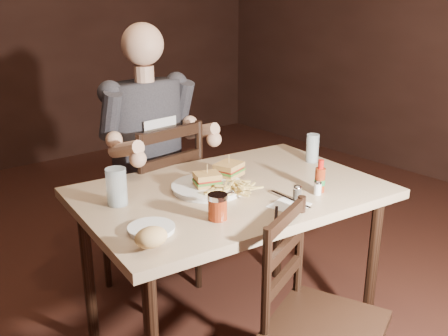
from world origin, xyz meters
TOP-DOWN VIEW (x-y plane):
  - room_shell at (0.00, 0.00)m, footprint 7.00×7.00m
  - main_table at (0.13, 0.23)m, footprint 1.34×0.97m
  - chair_far at (0.10, 0.86)m, footprint 0.48×0.52m
  - chair_near at (0.10, -0.34)m, footprint 0.51×0.53m
  - diner at (0.10, 0.81)m, footprint 0.58×0.47m
  - dinner_plate at (0.05, 0.28)m, footprint 0.33×0.33m
  - sandwich_left at (0.04, 0.28)m, footprint 0.13×0.12m
  - sandwich_right at (0.20, 0.32)m, footprint 0.14×0.13m
  - fries_pile at (0.09, 0.16)m, footprint 0.27×0.20m
  - ketchup_dollop at (0.16, 0.22)m, footprint 0.05×0.05m
  - glass_left at (-0.32, 0.38)m, footprint 0.09×0.09m
  - glass_right at (0.68, 0.26)m, footprint 0.07×0.07m
  - hot_sauce at (0.39, -0.03)m, footprint 0.05×0.05m
  - salt_shaker at (0.36, -0.05)m, footprint 0.03×0.03m
  - pepper_shaker at (0.24, -0.04)m, footprint 0.04×0.04m
  - syrup_dispenser at (-0.11, 0.02)m, footprint 0.08×0.08m
  - napkin at (0.19, -0.06)m, footprint 0.17×0.16m
  - knife at (0.23, -0.02)m, footprint 0.02×0.23m
  - fork at (0.08, -0.09)m, footprint 0.11×0.11m
  - side_plate at (-0.35, 0.09)m, footprint 0.18×0.18m
  - bread_roll at (-0.42, -0.03)m, footprint 0.12×0.10m

SIDE VIEW (x-z plane):
  - chair_near at x=0.10m, z-range 0.00..0.83m
  - chair_far at x=0.10m, z-range 0.00..0.96m
  - main_table at x=0.13m, z-range 0.31..1.08m
  - napkin at x=0.19m, z-range 0.77..0.77m
  - fork at x=0.08m, z-range 0.77..0.78m
  - knife at x=0.23m, z-range 0.77..0.78m
  - side_plate at x=-0.35m, z-range 0.77..0.78m
  - dinner_plate at x=0.05m, z-range 0.77..0.79m
  - ketchup_dollop at x=0.16m, z-range 0.79..0.80m
  - salt_shaker at x=0.36m, z-range 0.77..0.83m
  - pepper_shaker at x=0.24m, z-range 0.77..0.83m
  - fries_pile at x=0.09m, z-range 0.79..0.82m
  - bread_roll at x=-0.42m, z-range 0.78..0.85m
  - syrup_dispenser at x=-0.11m, z-range 0.77..0.87m
  - sandwich_left at x=0.04m, z-range 0.79..0.88m
  - sandwich_right at x=0.20m, z-range 0.79..0.89m
  - hot_sauce at x=0.39m, z-range 0.77..0.91m
  - glass_right at x=0.68m, z-range 0.77..0.91m
  - glass_left at x=-0.32m, z-range 0.77..0.92m
  - diner at x=0.10m, z-range 0.49..1.43m
  - room_shell at x=0.00m, z-range -2.10..4.90m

